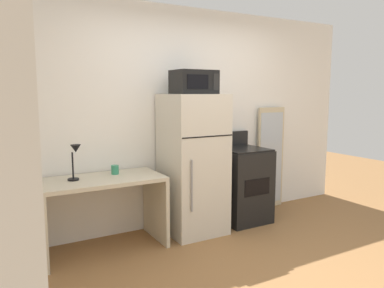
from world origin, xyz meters
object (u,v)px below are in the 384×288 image
(microwave, at_px, (194,82))
(leaning_mirror, at_px, (270,158))
(coffee_mug, at_px, (115,170))
(refrigerator, at_px, (193,164))
(desk_lamp, at_px, (75,156))
(desk, at_px, (102,199))
(oven_range, at_px, (242,184))

(microwave, distance_m, leaning_mirror, 1.76)
(coffee_mug, xyz_separation_m, leaning_mirror, (2.28, 0.16, -0.10))
(coffee_mug, relative_size, refrigerator, 0.06)
(desk_lamp, distance_m, microwave, 1.49)
(desk, height_order, oven_range, oven_range)
(microwave, relative_size, oven_range, 0.42)
(desk_lamp, height_order, microwave, microwave)
(oven_range, relative_size, leaning_mirror, 0.79)
(desk_lamp, relative_size, refrigerator, 0.22)
(desk_lamp, xyz_separation_m, leaning_mirror, (2.70, 0.24, -0.29))
(refrigerator, bearing_deg, oven_range, 1.73)
(desk_lamp, bearing_deg, refrigerator, -1.46)
(coffee_mug, xyz_separation_m, microwave, (0.88, -0.13, 0.92))
(microwave, bearing_deg, coffee_mug, 171.34)
(microwave, bearing_deg, desk, 178.43)
(desk, bearing_deg, microwave, -1.57)
(coffee_mug, relative_size, microwave, 0.21)
(coffee_mug, bearing_deg, refrigerator, -7.31)
(microwave, xyz_separation_m, leaning_mirror, (1.40, 0.30, -1.02))
(microwave, height_order, leaning_mirror, microwave)
(oven_range, bearing_deg, coffee_mug, 176.72)
(desk, bearing_deg, oven_range, 0.45)
(microwave, height_order, oven_range, microwave)
(coffee_mug, bearing_deg, oven_range, -3.28)
(coffee_mug, height_order, oven_range, oven_range)
(coffee_mug, height_order, microwave, microwave)
(refrigerator, bearing_deg, desk, 179.58)
(microwave, bearing_deg, desk_lamp, 177.61)
(coffee_mug, relative_size, oven_range, 0.09)
(desk_lamp, bearing_deg, oven_range, -0.33)
(desk_lamp, bearing_deg, microwave, -2.39)
(coffee_mug, distance_m, leaning_mirror, 2.29)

